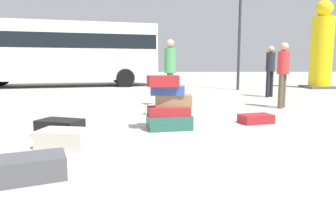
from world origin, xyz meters
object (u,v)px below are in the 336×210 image
Objects in this scene: suitcase_black_right_side at (60,128)px; person_tourist_with_camera at (283,69)px; suitcase_maroon_behind_tower at (256,119)px; suitcase_tower at (169,107)px; suitcase_cream_left_side at (161,110)px; suitcase_cream_upright_blue at (64,138)px; person_bearded_onlooker at (270,67)px; person_passerby_in_red at (170,67)px; suitcase_charcoal_foreground_near at (31,167)px; yellow_dummy_statue at (321,50)px; parked_bus at (60,50)px.

person_tourist_with_camera reaches higher than suitcase_black_right_side.
person_tourist_with_camera is (1.30, 2.00, 0.92)m from suitcase_maroon_behind_tower.
suitcase_tower is 1.63m from suitcase_cream_left_side.
suitcase_black_right_side is at bearing -164.55° from suitcase_tower.
suitcase_cream_left_side is (1.60, 2.08, -0.04)m from suitcase_black_right_side.
suitcase_cream_left_side is at bearing 74.06° from suitcase_cream_upright_blue.
person_passerby_in_red is (-3.50, -2.43, 0.01)m from person_bearded_onlooker.
person_passerby_in_red is at bearing 88.55° from suitcase_cream_left_side.
person_passerby_in_red is (1.52, 4.94, 0.94)m from suitcase_charcoal_foreground_near.
suitcase_black_right_side is (-0.27, 0.63, 0.01)m from suitcase_cream_upright_blue.
yellow_dummy_statue reaches higher than suitcase_charcoal_foreground_near.
suitcase_tower is 1.42× the size of suitcase_black_right_side.
suitcase_cream_left_side is 0.38× the size of person_bearded_onlooker.
suitcase_cream_upright_blue is 0.17× the size of yellow_dummy_statue.
suitcase_tower is 6.28m from person_bearded_onlooker.
yellow_dummy_statue is at bearing -19.92° from parked_bus.
suitcase_black_right_side is 0.40× the size of person_tourist_with_camera.
parked_bus reaches higher than suitcase_cream_upright_blue.
suitcase_maroon_behind_tower is 0.93× the size of suitcase_cream_left_side.
suitcase_maroon_behind_tower is at bearing 25.23° from person_passerby_in_red.
suitcase_cream_left_side is at bearing 6.57° from person_bearded_onlooker.
parked_bus reaches higher than suitcase_maroon_behind_tower.
person_bearded_onlooker is 4.27m from person_passerby_in_red.
yellow_dummy_statue is at bearing 64.66° from suitcase_black_right_side.
suitcase_cream_upright_blue is 1.06× the size of suitcase_charcoal_foreground_near.
suitcase_tower is 0.53× the size of person_passerby_in_red.
person_tourist_with_camera reaches higher than suitcase_cream_left_side.
suitcase_maroon_behind_tower is at bearing 16.27° from suitcase_tower.
suitcase_tower is 1.48× the size of suitcase_charcoal_foreground_near.
suitcase_charcoal_foreground_near is 0.06× the size of parked_bus.
suitcase_cream_upright_blue is at bearing -11.23° from person_tourist_with_camera.
parked_bus reaches higher than person_passerby_in_red.
suitcase_charcoal_foreground_near is 5.26m from person_passerby_in_red.
parked_bus reaches higher than suitcase_tower.
suitcase_cream_upright_blue reaches higher than suitcase_charcoal_foreground_near.
yellow_dummy_statue reaches higher than person_tourist_with_camera.
person_passerby_in_red is (0.10, 2.67, 0.66)m from suitcase_tower.
suitcase_charcoal_foreground_near is at bearing -77.54° from suitcase_cream_upright_blue.
person_bearded_onlooker is (3.73, 3.51, 0.95)m from suitcase_cream_left_side.
suitcase_charcoal_foreground_near is at bearing -97.87° from suitcase_cream_left_side.
person_bearded_onlooker is at bearing 61.07° from suitcase_cream_upright_blue.
suitcase_tower is at bearing 35.31° from suitcase_charcoal_foreground_near.
person_passerby_in_red reaches higher than suitcase_black_right_side.
suitcase_tower is 11.73m from yellow_dummy_statue.
person_tourist_with_camera reaches higher than suitcase_maroon_behind_tower.
suitcase_black_right_side is 5.64m from person_tourist_with_camera.
person_tourist_with_camera reaches higher than suitcase_charcoal_foreground_near.
yellow_dummy_statue reaches higher than suitcase_tower.
suitcase_maroon_behind_tower is at bearing 37.23° from suitcase_cream_upright_blue.
suitcase_cream_left_side is 0.40× the size of person_tourist_with_camera.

